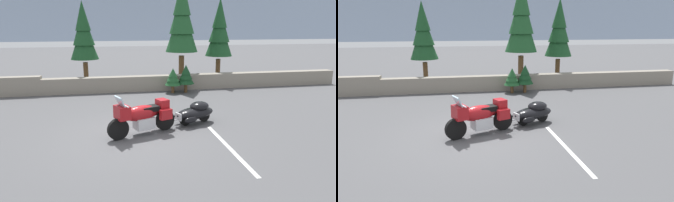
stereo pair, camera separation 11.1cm
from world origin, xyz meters
TOP-DOWN VIEW (x-y plane):
  - ground_plane at (0.00, 0.00)m, footprint 80.00×80.00m
  - stone_guard_wall at (-0.06, 6.49)m, footprint 24.00×0.59m
  - distant_ridgeline at (0.00, 96.50)m, footprint 240.00×80.00m
  - touring_motorcycle at (0.26, -0.00)m, footprint 2.20×1.24m
  - car_shaped_trailer at (2.19, 0.77)m, footprint 2.18×1.20m
  - pine_tree_tall at (3.27, 7.49)m, footprint 1.77×1.77m
  - pine_tree_secondary at (5.63, 8.03)m, footprint 1.56×1.56m
  - pine_tree_far_right at (-2.00, 8.34)m, footprint 1.51×1.51m
  - pine_sapling_near at (3.09, 5.69)m, footprint 0.85×0.85m
  - pine_sapling_farther at (2.42, 5.69)m, footprint 0.82×0.82m
  - parking_stripe_marker at (2.54, -1.50)m, footprint 0.12×3.60m

SIDE VIEW (x-z plane):
  - ground_plane at x=0.00m, z-range 0.00..0.00m
  - parking_stripe_marker at x=2.54m, z-range 0.00..0.01m
  - car_shaped_trailer at x=2.19m, z-range 0.03..0.79m
  - stone_guard_wall at x=-0.06m, z-range -0.05..0.89m
  - touring_motorcycle at x=0.26m, z-range -0.04..1.29m
  - pine_sapling_farther at x=2.42m, z-range 0.16..1.41m
  - pine_sapling_near at x=3.09m, z-range 0.18..1.59m
  - pine_tree_far_right at x=-2.00m, z-range 0.58..5.21m
  - pine_tree_secondary at x=5.63m, z-range 0.61..5.45m
  - pine_tree_tall at x=3.27m, z-range 0.74..6.59m
  - distant_ridgeline at x=0.00m, z-range 0.00..16.00m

